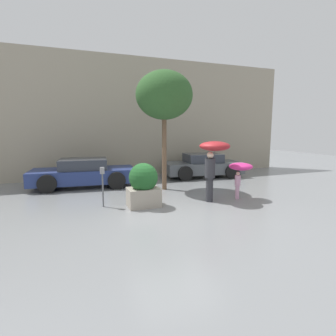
# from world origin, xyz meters

# --- Properties ---
(ground_plane) EXTENTS (40.00, 40.00, 0.00)m
(ground_plane) POSITION_xyz_m (0.00, 0.00, 0.00)
(ground_plane) COLOR slate
(building_facade) EXTENTS (18.00, 0.30, 6.00)m
(building_facade) POSITION_xyz_m (0.00, 6.50, 3.00)
(building_facade) COLOR #9E937F
(building_facade) RESTS_ON ground
(planter_box) EXTENTS (0.98, 0.90, 1.37)m
(planter_box) POSITION_xyz_m (-0.71, 0.80, 0.70)
(planter_box) COLOR #9E9384
(planter_box) RESTS_ON ground
(person_adult) EXTENTS (1.00, 1.00, 2.01)m
(person_adult) POSITION_xyz_m (1.60, 0.59, 1.58)
(person_adult) COLOR #2D2D33
(person_adult) RESTS_ON ground
(person_child) EXTENTS (0.80, 0.80, 1.26)m
(person_child) POSITION_xyz_m (2.64, 0.54, 1.05)
(person_child) COLOR #D199B7
(person_child) RESTS_ON ground
(parked_car_near) EXTENTS (4.31, 2.20, 1.18)m
(parked_car_near) POSITION_xyz_m (-2.33, 4.49, 0.57)
(parked_car_near) COLOR navy
(parked_car_near) RESTS_ON ground
(parked_car_far) EXTENTS (4.03, 2.24, 1.18)m
(parked_car_far) POSITION_xyz_m (3.46, 4.86, 0.56)
(parked_car_far) COLOR #4C5156
(parked_car_far) RESTS_ON ground
(street_tree) EXTENTS (2.19, 2.19, 4.63)m
(street_tree) POSITION_xyz_m (0.68, 2.83, 3.67)
(street_tree) COLOR brown
(street_tree) RESTS_ON ground
(parking_meter) EXTENTS (0.14, 0.14, 1.24)m
(parking_meter) POSITION_xyz_m (-1.91, 1.19, 0.90)
(parking_meter) COLOR #595B60
(parking_meter) RESTS_ON ground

